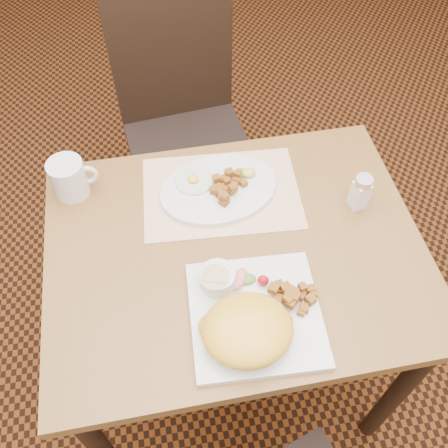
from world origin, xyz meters
TOP-DOWN VIEW (x-y plane):
  - ground at (0.00, 0.00)m, footprint 8.00×8.00m
  - table at (0.00, 0.00)m, footprint 0.90×0.70m
  - chair_far at (-0.04, 0.72)m, footprint 0.46×0.47m
  - placemat at (-0.00, 0.17)m, footprint 0.42×0.31m
  - plate_square at (0.01, -0.19)m, footprint 0.30×0.30m
  - plate_oval at (-0.01, 0.18)m, footprint 0.34×0.27m
  - hollandaise_mound at (-0.03, -0.23)m, footprint 0.19×0.17m
  - ramekin at (-0.06, -0.10)m, footprint 0.08×0.08m
  - garnish_sq at (0.00, -0.11)m, footprint 0.10×0.07m
  - fried_egg at (-0.07, 0.21)m, footprint 0.10×0.10m
  - garnish_ov at (0.07, 0.21)m, footprint 0.06×0.05m
  - salt_shaker at (0.33, 0.07)m, footprint 0.05×0.05m
  - coffee_mug at (-0.38, 0.25)m, footprint 0.12×0.09m
  - home_fries_sq at (0.09, -0.17)m, footprint 0.11×0.11m
  - home_fries_ov at (0.01, 0.16)m, footprint 0.10×0.10m

SIDE VIEW (x-z plane):
  - ground at x=0.00m, z-range 0.00..0.00m
  - chair_far at x=-0.04m, z-range 0.05..1.02m
  - table at x=0.00m, z-range 0.27..1.02m
  - placemat at x=0.00m, z-range 0.75..0.75m
  - plate_square at x=0.01m, z-range 0.75..0.77m
  - plate_oval at x=-0.01m, z-range 0.75..0.77m
  - fried_egg at x=-0.07m, z-range 0.76..0.78m
  - garnish_sq at x=0.00m, z-range 0.76..0.79m
  - garnish_ov at x=0.07m, z-range 0.77..0.79m
  - home_fries_ov at x=0.01m, z-range 0.77..0.80m
  - home_fries_sq at x=0.09m, z-range 0.76..0.80m
  - ramekin at x=-0.06m, z-range 0.77..0.81m
  - hollandaise_mound at x=-0.03m, z-range 0.76..0.83m
  - coffee_mug at x=-0.38m, z-range 0.75..0.85m
  - salt_shaker at x=0.33m, z-range 0.75..0.85m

